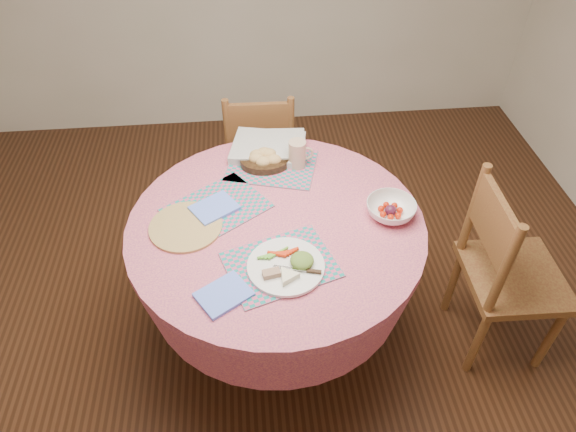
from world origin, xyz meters
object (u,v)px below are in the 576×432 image
at_px(latte_mug, 298,154).
at_px(dinner_plate, 288,266).
at_px(chair_right, 505,271).
at_px(chair_back, 260,152).
at_px(bread_bowl, 265,159).
at_px(fruit_bowl, 391,209).
at_px(wicker_trivet, 186,227).
at_px(dining_table, 277,254).

bearing_deg(latte_mug, dinner_plate, -99.65).
height_order(chair_right, dinner_plate, chair_right).
bearing_deg(chair_back, bread_bowl, 92.02).
xyz_separation_m(chair_right, chair_back, (-1.02, 1.04, -0.03)).
distance_m(chair_right, dinner_plate, 1.02).
distance_m(bread_bowl, latte_mug, 0.16).
height_order(chair_right, bread_bowl, chair_right).
bearing_deg(bread_bowl, fruit_bowl, -38.18).
xyz_separation_m(dinner_plate, bread_bowl, (-0.04, 0.65, 0.02)).
relative_size(latte_mug, fruit_bowl, 0.61).
distance_m(chair_right, bread_bowl, 1.19).
height_order(chair_right, latte_mug, chair_right).
bearing_deg(fruit_bowl, bread_bowl, 141.82).
bearing_deg(fruit_bowl, chair_back, 119.25).
xyz_separation_m(chair_back, dinner_plate, (0.05, -1.16, 0.31)).
relative_size(bread_bowl, latte_mug, 1.76).
xyz_separation_m(wicker_trivet, bread_bowl, (0.35, 0.39, 0.03)).
height_order(dining_table, chair_right, chair_right).
relative_size(dining_table, wicker_trivet, 4.13).
xyz_separation_m(dining_table, latte_mug, (0.13, 0.37, 0.27)).
height_order(chair_right, wicker_trivet, chair_right).
height_order(wicker_trivet, fruit_bowl, fruit_bowl).
height_order(chair_back, wicker_trivet, chair_back).
bearing_deg(wicker_trivet, fruit_bowl, -0.43).
xyz_separation_m(chair_back, fruit_bowl, (0.50, -0.90, 0.32)).
bearing_deg(chair_right, chair_back, 46.27).
xyz_separation_m(dining_table, dinner_plate, (0.02, -0.26, 0.22)).
distance_m(chair_right, chair_back, 1.46).
height_order(bread_bowl, latte_mug, latte_mug).
relative_size(chair_back, dinner_plate, 3.01).
distance_m(latte_mug, fruit_bowl, 0.51).
bearing_deg(bread_bowl, chair_back, 90.33).
distance_m(dining_table, wicker_trivet, 0.42).
bearing_deg(wicker_trivet, bread_bowl, 48.07).
distance_m(bread_bowl, fruit_bowl, 0.64).
relative_size(wicker_trivet, fruit_bowl, 1.40).
bearing_deg(dinner_plate, chair_back, 92.35).
relative_size(dining_table, latte_mug, 9.47).
xyz_separation_m(dining_table, wicker_trivet, (-0.37, 0.00, 0.20)).
height_order(dining_table, chair_back, chair_back).
bearing_deg(chair_back, dining_table, 93.25).
bearing_deg(wicker_trivet, latte_mug, 36.16).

